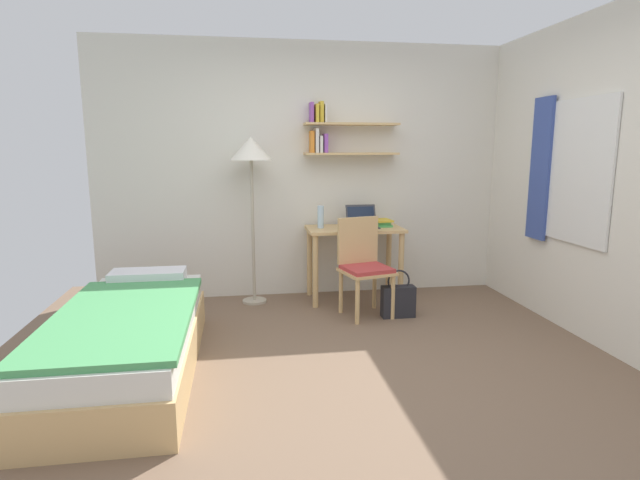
{
  "coord_description": "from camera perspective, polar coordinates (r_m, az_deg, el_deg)",
  "views": [
    {
      "loc": [
        -0.73,
        -3.24,
        1.54
      ],
      "look_at": [
        -0.15,
        0.51,
        0.85
      ],
      "focal_mm": 28.43,
      "sensor_mm": 36.0,
      "label": 1
    }
  ],
  "objects": [
    {
      "name": "book_stack",
      "position": [
        5.23,
        7.0,
        1.94
      ],
      "size": [
        0.19,
        0.23,
        0.07
      ],
      "color": "#4CA856",
      "rests_on": "desk"
    },
    {
      "name": "ground_plane",
      "position": [
        3.66,
        3.62,
        -14.59
      ],
      "size": [
        5.28,
        5.28,
        0.0
      ],
      "primitive_type": "plane",
      "color": "brown"
    },
    {
      "name": "desk_chair",
      "position": [
        4.71,
        4.93,
        -2.6
      ],
      "size": [
        0.52,
        0.51,
        0.9
      ],
      "color": "tan",
      "rests_on": "ground_plane"
    },
    {
      "name": "standing_lamp",
      "position": [
        4.99,
        -7.76,
        9.22
      ],
      "size": [
        0.41,
        0.41,
        1.65
      ],
      "color": "#B2A893",
      "rests_on": "ground_plane"
    },
    {
      "name": "bed",
      "position": [
        3.79,
        -20.6,
        -10.49
      ],
      "size": [
        0.88,
        2.05,
        0.54
      ],
      "color": "tan",
      "rests_on": "ground_plane"
    },
    {
      "name": "laptop",
      "position": [
        5.16,
        4.72,
        2.08
      ],
      "size": [
        0.31,
        0.24,
        0.22
      ],
      "color": "#2D2D33",
      "rests_on": "desk"
    },
    {
      "name": "water_bottle",
      "position": [
        5.07,
        0.07,
        2.61
      ],
      "size": [
        0.06,
        0.06,
        0.23
      ],
      "primitive_type": "cylinder",
      "color": "silver",
      "rests_on": "desk"
    },
    {
      "name": "wall_right",
      "position": [
        4.29,
        31.26,
        5.65
      ],
      "size": [
        0.1,
        4.4,
        2.6
      ],
      "color": "silver",
      "rests_on": "ground_plane"
    },
    {
      "name": "wall_back",
      "position": [
        5.32,
        -0.88,
        7.84
      ],
      "size": [
        4.4,
        0.27,
        2.6
      ],
      "color": "silver",
      "rests_on": "ground_plane"
    },
    {
      "name": "handbag",
      "position": [
        4.75,
        8.78,
        -6.72
      ],
      "size": [
        0.31,
        0.12,
        0.45
      ],
      "color": "#232328",
      "rests_on": "ground_plane"
    },
    {
      "name": "desk",
      "position": [
        5.16,
        3.87,
        -0.29
      ],
      "size": [
        0.96,
        0.52,
        0.75
      ],
      "color": "tan",
      "rests_on": "ground_plane"
    }
  ]
}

